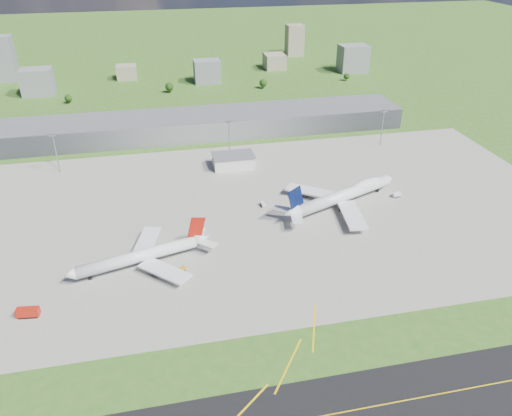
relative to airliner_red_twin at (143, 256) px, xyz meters
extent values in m
plane|color=#315B1C|center=(49.16, 148.95, -4.98)|extent=(1400.00, 1400.00, 0.00)
cube|color=gray|center=(59.16, 38.95, -4.94)|extent=(360.00, 190.00, 0.08)
cube|color=slate|center=(49.16, 163.95, 2.52)|extent=(300.00, 42.00, 15.00)
cube|color=silver|center=(59.16, 98.95, -0.98)|extent=(26.00, 16.00, 8.00)
cylinder|color=gray|center=(-50.84, 113.95, 7.52)|extent=(0.70, 0.70, 25.00)
cube|color=gray|center=(-50.84, 113.95, 20.32)|extent=(3.50, 2.00, 1.20)
cylinder|color=gray|center=(59.16, 113.95, 7.52)|extent=(0.70, 0.70, 25.00)
cube|color=gray|center=(59.16, 113.95, 20.32)|extent=(3.50, 2.00, 1.20)
cylinder|color=gray|center=(169.16, 113.95, 7.52)|extent=(0.70, 0.70, 25.00)
cube|color=gray|center=(169.16, 113.95, 20.32)|extent=(3.50, 2.00, 1.20)
cylinder|color=silver|center=(-2.51, -0.67, 0.28)|extent=(55.08, 19.97, 5.74)
cone|color=silver|center=(-31.61, -8.51, 0.28)|extent=(6.11, 6.79, 5.74)
cone|color=silver|center=(27.98, 7.54, 1.05)|extent=(8.88, 7.53, 5.74)
cube|color=#890907|center=(-4.35, -1.17, -1.50)|extent=(44.55, 14.11, 1.24)
cube|color=silver|center=(8.89, -11.73, -1.44)|extent=(23.69, 23.67, 0.86)
cube|color=silver|center=(1.80, 14.61, -1.44)|extent=(14.73, 26.26, 0.86)
cube|color=#991108|center=(25.67, 6.91, 7.94)|extent=(9.33, 2.94, 11.56)
cylinder|color=#38383D|center=(5.71, -8.87, -3.26)|extent=(5.88, 4.32, 3.06)
cylinder|color=#38383D|center=(0.48, 10.53, -3.26)|extent=(5.88, 4.32, 3.06)
cube|color=black|center=(4.16, -3.34, -3.78)|extent=(1.78, 1.51, 2.39)
cube|color=black|center=(1.92, 4.98, -3.78)|extent=(1.78, 1.51, 2.39)
cube|color=black|center=(-23.76, -6.40, -3.78)|extent=(1.78, 1.51, 2.39)
cylinder|color=silver|center=(111.23, 35.43, 0.97)|extent=(64.58, 31.78, 6.71)
cone|color=silver|center=(144.74, 49.26, 0.97)|extent=(7.56, 8.27, 6.71)
cone|color=silver|center=(76.22, 20.99, 1.84)|extent=(10.56, 9.50, 6.71)
cube|color=navy|center=(113.23, 36.26, -1.11)|extent=(51.91, 23.52, 1.41)
ellipsoid|color=silver|center=(127.36, 42.08, 2.98)|extent=(22.41, 14.39, 6.04)
cube|color=silver|center=(95.99, 46.92, -0.98)|extent=(29.87, 26.13, 0.97)
cube|color=silver|center=(108.52, 16.54, -0.98)|extent=(13.64, 31.21, 0.97)
cube|color=#071137|center=(78.72, 22.02, 9.74)|extent=(10.17, 4.61, 13.08)
cylinder|color=#38383D|center=(102.32, 42.29, -3.03)|extent=(6.82, 5.47, 3.46)
cylinder|color=#38383D|center=(92.42, 49.91, -3.03)|extent=(6.82, 5.47, 3.46)
cylinder|color=#38383D|center=(109.75, 24.29, -3.03)|extent=(6.82, 5.47, 3.46)
cylinder|color=#38383D|center=(108.10, 11.90, -3.03)|extent=(6.82, 5.47, 3.46)
cube|color=black|center=(103.37, 37.46, -3.63)|extent=(2.10, 1.86, 2.71)
cube|color=black|center=(107.09, 28.46, -3.63)|extent=(2.10, 1.86, 2.71)
cube|color=black|center=(136.24, 45.75, -3.63)|extent=(2.10, 1.86, 2.71)
cube|color=#B21C0C|center=(-46.12, -26.29, -2.77)|extent=(9.22, 4.39, 3.55)
cube|color=black|center=(-46.12, -26.29, -4.55)|extent=(7.92, 4.39, 0.70)
cube|color=#BA830A|center=(16.40, -8.86, -3.85)|extent=(4.01, 3.48, 1.39)
cube|color=black|center=(16.40, -8.86, -4.55)|extent=(3.61, 3.30, 0.70)
cube|color=silver|center=(66.22, 42.82, -3.57)|extent=(2.35, 4.61, 1.96)
cube|color=black|center=(66.22, 42.82, -4.55)|extent=(2.38, 3.95, 0.70)
cube|color=silver|center=(144.54, 37.40, -3.41)|extent=(5.53, 3.40, 2.29)
cube|color=black|center=(144.54, 37.40, -4.55)|extent=(4.80, 3.36, 0.70)
cube|color=slate|center=(-90.84, 298.95, 7.02)|extent=(28.00, 22.00, 24.00)
cube|color=gray|center=(-10.84, 338.95, 2.02)|extent=(20.00, 18.00, 14.00)
cube|color=slate|center=(69.16, 308.95, 6.02)|extent=(26.00, 20.00, 22.00)
cube|color=gray|center=(149.16, 348.95, 3.02)|extent=(22.00, 24.00, 16.00)
cube|color=slate|center=(229.16, 318.95, 9.02)|extent=(30.00, 22.00, 28.00)
cube|color=slate|center=(-130.84, 358.95, 17.02)|extent=(22.00, 20.00, 44.00)
cube|color=gray|center=(189.16, 408.95, 13.02)|extent=(20.00, 18.00, 36.00)
cylinder|color=#382314|center=(-60.84, 263.95, -3.48)|extent=(0.70, 0.70, 3.00)
sphere|color=black|center=(-60.84, 263.95, -0.10)|extent=(6.75, 6.75, 6.75)
cylinder|color=#382314|center=(29.16, 278.95, -3.18)|extent=(0.70, 0.70, 3.60)
sphere|color=black|center=(29.16, 278.95, 0.87)|extent=(8.10, 8.10, 8.10)
cylinder|color=#382314|center=(119.16, 273.95, -3.28)|extent=(0.70, 0.70, 3.40)
sphere|color=black|center=(119.16, 273.95, 0.55)|extent=(7.65, 7.65, 7.65)
cylinder|color=#382314|center=(209.16, 283.95, -3.58)|extent=(0.70, 0.70, 2.80)
sphere|color=black|center=(209.16, 283.95, -0.43)|extent=(6.30, 6.30, 6.30)
camera|label=1|loc=(10.79, -195.58, 130.89)|focal=35.00mm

